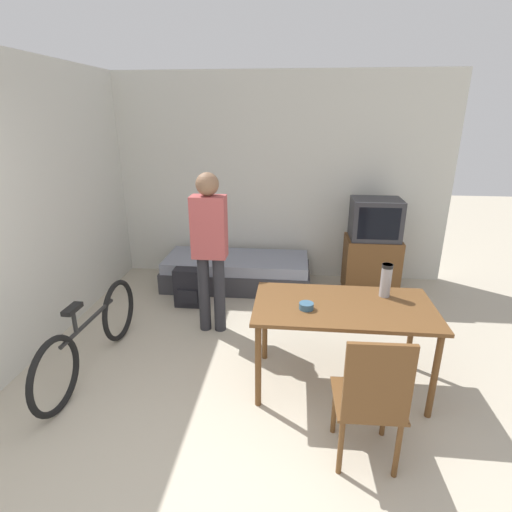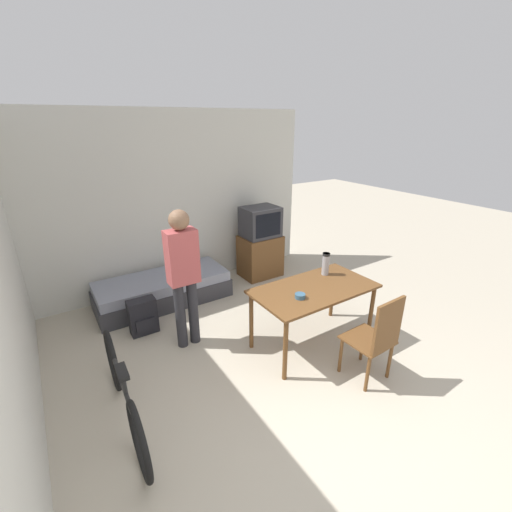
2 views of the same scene
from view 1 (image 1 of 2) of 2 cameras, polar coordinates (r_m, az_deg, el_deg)
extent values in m
cube|color=silver|center=(5.45, 0.99, 10.92)|extent=(4.90, 0.06, 2.70)
cube|color=silver|center=(4.32, -28.80, 6.12)|extent=(0.06, 4.73, 2.70)
cube|color=#333338|center=(5.34, -2.74, -2.90)|extent=(1.91, 0.78, 0.27)
cube|color=gray|center=(5.27, -2.77, -0.87)|extent=(1.85, 0.75, 0.14)
cube|color=brown|center=(5.31, 16.06, -1.23)|extent=(0.66, 0.50, 0.71)
cube|color=#2D2D33|center=(5.13, 16.70, 5.09)|extent=(0.59, 0.47, 0.50)
cube|color=black|center=(4.91, 17.16, 4.42)|extent=(0.48, 0.01, 0.39)
cube|color=brown|center=(3.27, 12.42, -7.06)|extent=(1.43, 0.77, 0.03)
cylinder|color=brown|center=(3.17, 0.31, -15.42)|extent=(0.05, 0.05, 0.72)
cylinder|color=brown|center=(3.34, 24.14, -15.43)|extent=(0.05, 0.05, 0.72)
cylinder|color=brown|center=(3.72, 1.27, -9.69)|extent=(0.05, 0.05, 0.72)
cylinder|color=brown|center=(3.86, 21.29, -9.99)|extent=(0.05, 0.05, 0.72)
cube|color=brown|center=(2.84, 15.58, -19.17)|extent=(0.44, 0.44, 0.02)
cube|color=brown|center=(2.52, 17.05, -17.08)|extent=(0.40, 0.04, 0.53)
cylinder|color=brown|center=(3.15, 17.91, -20.22)|extent=(0.04, 0.04, 0.43)
cylinder|color=brown|center=(3.09, 11.15, -20.48)|extent=(0.04, 0.04, 0.43)
cylinder|color=brown|center=(2.90, 19.57, -24.61)|extent=(0.04, 0.04, 0.43)
cylinder|color=brown|center=(2.83, 12.00, -25.05)|extent=(0.04, 0.04, 0.43)
torus|color=black|center=(4.30, -19.02, -7.34)|extent=(0.07, 0.62, 0.62)
torus|color=black|center=(3.51, -26.80, -15.02)|extent=(0.07, 0.62, 0.62)
cylinder|color=black|center=(3.81, -22.80, -8.60)|extent=(0.06, 0.84, 0.04)
cylinder|color=black|center=(3.62, -24.50, -8.59)|extent=(0.04, 0.04, 0.20)
cube|color=black|center=(3.57, -24.77, -6.89)|extent=(0.09, 0.20, 0.04)
cylinder|color=#28282D|center=(4.22, -7.40, -5.34)|extent=(0.12, 0.12, 0.82)
cylinder|color=#28282D|center=(4.18, -5.26, -5.46)|extent=(0.12, 0.12, 0.82)
cube|color=#B24C4C|center=(3.95, -6.73, 4.12)|extent=(0.34, 0.20, 0.62)
sphere|color=#846047|center=(3.86, -6.98, 10.16)|extent=(0.22, 0.22, 0.22)
cylinder|color=#99999E|center=(3.45, 18.07, -3.33)|extent=(0.09, 0.09, 0.28)
cylinder|color=black|center=(3.40, 18.29, -1.37)|extent=(0.09, 0.09, 0.03)
cylinder|color=#335670|center=(3.14, 7.20, -7.10)|extent=(0.11, 0.11, 0.05)
cube|color=black|center=(4.82, -9.53, -4.44)|extent=(0.34, 0.18, 0.47)
cube|color=black|center=(4.76, -9.80, -5.72)|extent=(0.24, 0.03, 0.16)
camera|label=2|loc=(2.11, -78.90, 14.16)|focal=24.00mm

